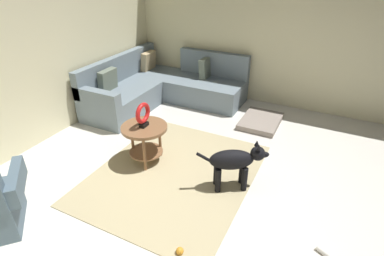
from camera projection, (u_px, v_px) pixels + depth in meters
The scene contains 11 objects.
ground_plane at pixel (221, 201), 3.59m from camera, with size 6.00×6.00×0.10m, color silver.
wall_back at pixel (19, 52), 4.05m from camera, with size 6.00×0.12×2.70m, color beige.
wall_right at pixel (289, 31), 5.20m from camera, with size 0.12×6.00×2.70m, color beige.
area_rug at pixel (175, 173), 3.95m from camera, with size 2.30×1.90×0.01m, color tan.
sectional_couch at pixel (161, 88), 5.76m from camera, with size 2.20×2.25×0.88m.
side_table at pixel (145, 134), 4.00m from camera, with size 0.60×0.60×0.54m.
torus_sculpture at pixel (143, 114), 3.86m from camera, with size 0.28×0.08×0.33m.
dog_bed_mat at pixel (261, 121), 5.12m from camera, with size 0.80×0.60×0.09m, color gray.
dog at pixel (235, 161), 3.54m from camera, with size 0.48×0.76×0.63m.
dog_toy_ball at pixel (180, 251), 2.87m from camera, with size 0.07×0.07×0.07m, color orange.
dog_toy_rope at pixel (324, 253), 2.87m from camera, with size 0.05×0.05×0.15m, color silver.
Camera 1 is at (-2.58, -0.91, 2.44)m, focal length 28.64 mm.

